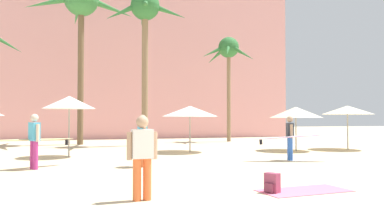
{
  "coord_description": "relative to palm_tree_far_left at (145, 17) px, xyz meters",
  "views": [
    {
      "loc": [
        -3.12,
        -5.52,
        1.57
      ],
      "look_at": [
        -0.1,
        4.69,
        1.86
      ],
      "focal_mm": 36.13,
      "sensor_mm": 36.0,
      "label": 1
    }
  ],
  "objects": [
    {
      "name": "cafe_umbrella_1",
      "position": [
        9.42,
        -5.69,
        -5.49
      ],
      "size": [
        2.55,
        2.55,
        2.22
      ],
      "color": "gray",
      "rests_on": "ground"
    },
    {
      "name": "person_mid_right",
      "position": [
        -1.7,
        -9.72,
        -6.56
      ],
      "size": [
        0.27,
        0.61,
        1.69
      ],
      "rotation": [
        0.0,
        0.0,
        0.13
      ],
      "color": "orange",
      "rests_on": "ground"
    },
    {
      "name": "cafe_umbrella_5",
      "position": [
        1.34,
        -4.82,
        -5.58
      ],
      "size": [
        2.64,
        2.64,
        2.16
      ],
      "color": "gray",
      "rests_on": "ground"
    },
    {
      "name": "beach_towel",
      "position": [
        0.99,
        -14.88,
        -7.48
      ],
      "size": [
        2.05,
        1.13,
        0.01
      ],
      "primitive_type": "cube",
      "rotation": [
        0.0,
        0.0,
        0.09
      ],
      "color": "#EF6684",
      "rests_on": "ground"
    },
    {
      "name": "palm_tree_center",
      "position": [
        -3.57,
        1.98,
        0.88
      ],
      "size": [
        6.53,
        6.52,
        9.88
      ],
      "color": "brown",
      "rests_on": "ground"
    },
    {
      "name": "person_far_left",
      "position": [
        -2.52,
        -14.86,
        -6.6
      ],
      "size": [
        0.61,
        0.26,
        1.62
      ],
      "rotation": [
        0.0,
        0.0,
        4.79
      ],
      "color": "orange",
      "rests_on": "ground"
    },
    {
      "name": "cafe_umbrella_2",
      "position": [
        6.5,
        -5.59,
        -5.61
      ],
      "size": [
        2.56,
        2.56,
        2.14
      ],
      "color": "gray",
      "rests_on": "ground"
    },
    {
      "name": "palm_tree_far_left",
      "position": [
        0.0,
        0.0,
        0.0
      ],
      "size": [
        4.76,
        4.92,
        9.01
      ],
      "color": "#896B4C",
      "rests_on": "ground"
    },
    {
      "name": "hotel_tower_gray",
      "position": [
        -10.32,
        19.13,
        4.5
      ],
      "size": [
        12.72,
        10.26,
        23.96
      ],
      "primitive_type": "cube",
      "color": "beige",
      "rests_on": "ground"
    },
    {
      "name": "person_near_right",
      "position": [
        3.93,
        -9.5,
        -6.58
      ],
      "size": [
        3.05,
        1.27,
        1.66
      ],
      "rotation": [
        0.0,
        0.0,
        5.97
      ],
      "color": "blue",
      "rests_on": "ground"
    },
    {
      "name": "person_near_left",
      "position": [
        -5.0,
        -9.3,
        -6.56
      ],
      "size": [
        2.51,
        1.72,
        1.71
      ],
      "rotation": [
        0.0,
        0.0,
        3.63
      ],
      "color": "#B7337F",
      "rests_on": "ground"
    },
    {
      "name": "backpack",
      "position": [
        0.21,
        -14.9,
        -7.28
      ],
      "size": [
        0.33,
        0.35,
        0.42
      ],
      "rotation": [
        0.0,
        0.0,
        3.65
      ],
      "color": "#86374F",
      "rests_on": "ground"
    },
    {
      "name": "palm_tree_left",
      "position": [
        6.18,
        2.37,
        -1.45
      ],
      "size": [
        4.16,
        3.85,
        7.17
      ],
      "color": "#896B4C",
      "rests_on": "ground"
    },
    {
      "name": "hotel_pink",
      "position": [
        1.59,
        12.75,
        -0.18
      ],
      "size": [
        24.06,
        10.31,
        14.61
      ],
      "primitive_type": "cube",
      "color": "pink",
      "rests_on": "ground"
    },
    {
      "name": "cafe_umbrella_4",
      "position": [
        -4.06,
        -5.63,
        -5.26
      ],
      "size": [
        2.13,
        2.13,
        2.49
      ],
      "color": "gray",
      "rests_on": "ground"
    }
  ]
}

